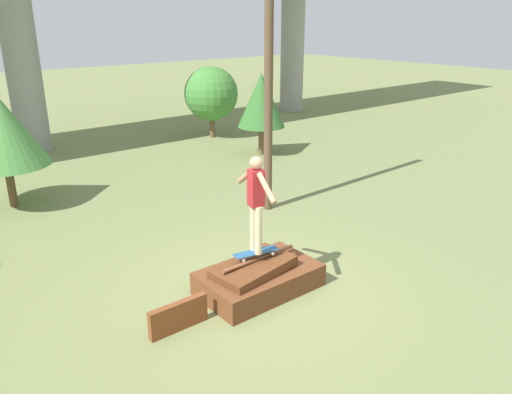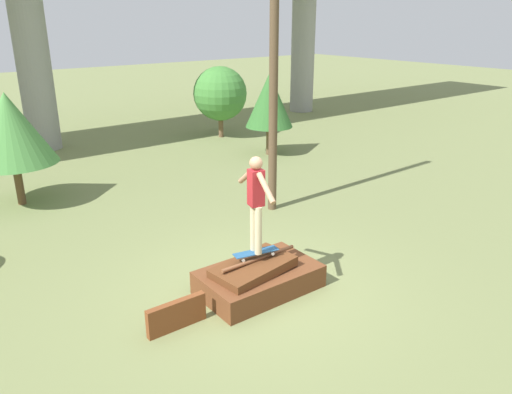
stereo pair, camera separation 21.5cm
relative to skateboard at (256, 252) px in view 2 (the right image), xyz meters
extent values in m
plane|color=olive|center=(0.03, -0.04, -0.69)|extent=(80.00, 80.00, 0.00)
cube|color=brown|center=(0.03, -0.04, -0.50)|extent=(1.99, 1.23, 0.39)
cube|color=#5B3319|center=(-0.11, -0.07, -0.22)|extent=(1.43, 0.90, 0.22)
cylinder|color=brown|center=(0.03, -0.04, -0.10)|extent=(1.48, 0.06, 0.06)
cube|color=brown|center=(-1.61, -0.17, -0.47)|extent=(0.94, 0.12, 0.45)
cube|color=#23517F|center=(0.00, 0.00, 0.01)|extent=(0.80, 0.35, 0.01)
cylinder|color=silver|center=(0.28, 0.03, -0.05)|extent=(0.06, 0.04, 0.05)
cylinder|color=silver|center=(0.25, -0.14, -0.05)|extent=(0.06, 0.04, 0.05)
cylinder|color=silver|center=(-0.25, 0.14, -0.05)|extent=(0.06, 0.04, 0.05)
cylinder|color=silver|center=(-0.28, -0.03, -0.05)|extent=(0.06, 0.04, 0.05)
cylinder|color=#C6B78E|center=(0.02, 0.08, 0.42)|extent=(0.12, 0.12, 0.82)
cylinder|color=#C6B78E|center=(-0.02, -0.08, 0.42)|extent=(0.12, 0.12, 0.82)
cube|color=maroon|center=(0.00, 0.00, 1.13)|extent=(0.26, 0.25, 0.59)
sphere|color=#A37556|center=(0.00, 0.00, 1.53)|extent=(0.21, 0.21, 0.21)
cylinder|color=#A37556|center=(0.07, 0.34, 1.23)|extent=(0.19, 0.53, 0.39)
cylinder|color=#A37556|center=(-0.07, -0.34, 1.23)|extent=(0.19, 0.53, 0.39)
cylinder|color=gray|center=(0.03, 12.08, 2.60)|extent=(1.10, 1.10, 6.58)
cylinder|color=gray|center=(12.13, 12.08, 2.60)|extent=(1.10, 1.10, 6.58)
cylinder|color=brown|center=(2.62, 2.75, 2.90)|extent=(0.20, 0.20, 7.19)
cylinder|color=brown|center=(5.72, 6.70, -0.22)|extent=(0.19, 0.19, 0.94)
cone|color=#336B2D|center=(5.72, 6.70, 1.11)|extent=(1.55, 1.55, 1.74)
cylinder|color=brown|center=(-2.06, 6.77, -0.17)|extent=(0.19, 0.19, 1.04)
cone|color=#4C8E42|center=(-2.06, 6.77, 1.20)|extent=(2.02, 2.02, 1.69)
cylinder|color=brown|center=(5.89, 9.80, -0.30)|extent=(0.18, 0.18, 0.79)
sphere|color=#428438|center=(5.89, 9.80, 0.95)|extent=(2.00, 2.00, 2.00)
camera|label=1|loc=(-4.71, -5.73, 3.67)|focal=35.00mm
camera|label=2|loc=(-4.54, -5.87, 3.67)|focal=35.00mm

